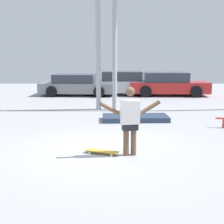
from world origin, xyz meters
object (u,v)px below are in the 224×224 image
Objects in this scene: parked_car_silver at (123,83)px; parked_car_red at (167,84)px; parked_car_grey at (76,85)px; manual_pad at (134,118)px; skateboard at (101,151)px; skateboarder at (129,118)px.

parked_car_silver reaches higher than parked_car_red.
parked_car_silver is (2.75, 0.22, 0.07)m from parked_car_grey.
parked_car_red is (5.23, -0.09, 0.05)m from parked_car_grey.
manual_pad is 7.38m from parked_car_red.
parked_car_red is at bearing 71.19° from manual_pad.
parked_car_silver is at bearing 90.84° from manual_pad.
skateboard is 0.19× the size of parked_car_grey.
parked_car_silver is at bearing 79.09° from skateboarder.
manual_pad is 0.51× the size of parked_car_red.
parked_car_grey is 0.96× the size of parked_car_red.
skateboard is (-0.65, 0.09, -0.81)m from skateboarder.
parked_car_red is (3.44, 10.79, 0.58)m from skateboard.
parked_car_silver is at bearing 174.69° from parked_car_red.
parked_car_grey is at bearing -179.08° from parked_car_red.
parked_car_grey is at bearing -172.28° from parked_car_silver.
manual_pad is at bearing -64.63° from parked_car_grey.
manual_pad reaches higher than skateboard.
parked_car_red reaches higher than parked_car_grey.
parked_car_red is at bearing 2.32° from parked_car_grey.
skateboard is 0.18× the size of parked_car_red.
parked_car_red reaches higher than skateboard.
skateboard is 11.05m from parked_car_grey.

